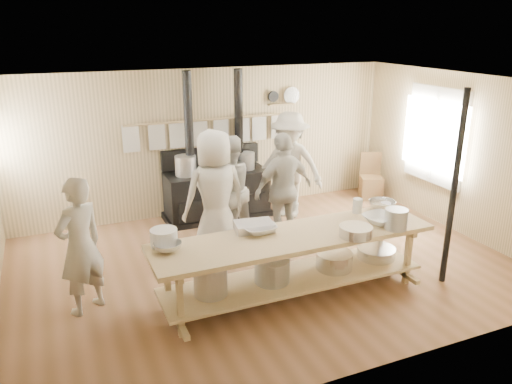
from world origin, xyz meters
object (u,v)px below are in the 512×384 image
cook_left (229,190)px  cook_by_window (289,165)px  stove (216,189)px  cook_center (215,196)px  cook_right (284,189)px  roasting_pan (254,226)px  chair (371,185)px  cook_far_left (80,246)px  prep_table (293,259)px

cook_left → cook_by_window: size_ratio=0.91×
stove → cook_center: stove is taller
cook_right → cook_by_window: 1.18m
roasting_pan → cook_by_window: bearing=54.0°
stove → cook_right: bearing=-67.7°
cook_center → chair: 3.99m
cook_far_left → cook_center: size_ratio=0.87×
cook_center → roasting_pan: cook_center is taller
roasting_pan → cook_right: bearing=50.2°
cook_right → cook_by_window: (0.61, 1.01, 0.06)m
cook_center → cook_by_window: 2.06m
stove → cook_center: 1.70m
cook_left → roasting_pan: bearing=61.5°
cook_left → cook_by_window: bearing=-175.3°
prep_table → roasting_pan: bearing=140.2°
cook_left → cook_center: 0.60m
prep_table → cook_by_window: 2.86m
cook_far_left → cook_center: bearing=169.0°
cook_right → cook_left: bearing=-36.7°
prep_table → cook_right: (0.61, 1.54, 0.37)m
cook_left → roasting_pan: size_ratio=3.61×
cook_by_window → roasting_pan: size_ratio=3.97×
chair → cook_right: bearing=-129.8°
cook_right → cook_center: bearing=-6.5°
chair → cook_far_left: bearing=-135.4°
cook_far_left → cook_left: bearing=175.3°
cook_right → chair: 2.91m
cook_left → cook_by_window: 1.51m
stove → cook_right: size_ratio=1.46×
cook_far_left → chair: size_ratio=1.89×
prep_table → cook_by_window: bearing=64.5°
stove → roasting_pan: (-0.40, -2.69, 0.38)m
stove → prep_table: size_ratio=0.72×
cook_left → cook_right: bearing=133.6°
prep_table → cook_center: bearing=109.9°
stove → cook_right: stove is taller
cook_far_left → cook_left: 2.61m
cook_left → chair: 3.48m
prep_table → cook_right: size_ratio=2.02×
chair → prep_table: bearing=-114.5°
cook_by_window → chair: 2.08m
stove → prep_table: 3.02m
cook_left → cook_center: bearing=30.8°
cook_right → roasting_pan: size_ratio=3.73×
roasting_pan → prep_table: bearing=-39.8°
prep_table → cook_far_left: 2.57m
cook_right → cook_by_window: size_ratio=0.94×
stove → chair: (3.16, -0.24, -0.26)m
prep_table → roasting_pan: 0.64m
stove → cook_by_window: bearing=-21.1°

